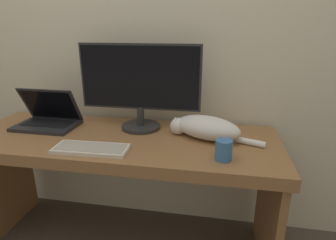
% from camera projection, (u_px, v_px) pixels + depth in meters
% --- Properties ---
extents(wall_back, '(6.40, 0.06, 2.60)m').
position_uv_depth(wall_back, '(135.00, 22.00, 1.67)').
color(wall_back, beige).
rests_on(wall_back, ground_plane).
extents(desk, '(1.69, 0.61, 0.71)m').
position_uv_depth(desk, '(121.00, 159.00, 1.56)').
color(desk, olive).
rests_on(desk, ground_plane).
extents(monitor, '(0.68, 0.22, 0.48)m').
position_uv_depth(monitor, '(140.00, 84.00, 1.55)').
color(monitor, '#282828').
rests_on(monitor, desk).
extents(laptop, '(0.35, 0.24, 0.23)m').
position_uv_depth(laptop, '(48.00, 119.00, 1.65)').
color(laptop, '#232326').
rests_on(laptop, desk).
extents(external_keyboard, '(0.36, 0.15, 0.02)m').
position_uv_depth(external_keyboard, '(91.00, 149.00, 1.34)').
color(external_keyboard, beige).
rests_on(external_keyboard, desk).
extents(cat, '(0.50, 0.29, 0.12)m').
position_uv_depth(cat, '(205.00, 127.00, 1.47)').
color(cat, silver).
rests_on(cat, desk).
extents(coffee_mug, '(0.08, 0.08, 0.09)m').
position_uv_depth(coffee_mug, '(224.00, 150.00, 1.24)').
color(coffee_mug, teal).
rests_on(coffee_mug, desk).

